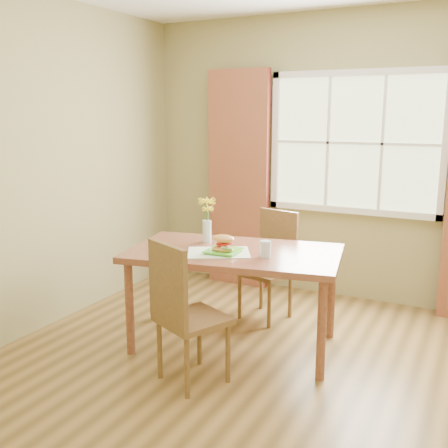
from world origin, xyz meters
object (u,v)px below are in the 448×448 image
chair_far (271,260)px  water_glass (265,249)px  flower_vase (207,216)px  chair_near (182,308)px  dining_table (234,260)px  croissant_sandwich (223,244)px

chair_far → water_glass: bearing=-57.8°
water_glass → flower_vase: (-0.58, 0.20, 0.16)m
flower_vase → chair_far: bearing=60.4°
chair_near → dining_table: bearing=111.9°
chair_far → flower_vase: 0.80m
chair_far → water_glass: (0.26, -0.77, 0.30)m
chair_near → chair_far: bearing=112.6°
chair_near → flower_vase: bearing=132.9°
dining_table → chair_near: 0.71m
dining_table → flower_vase: bearing=146.3°
dining_table → croissant_sandwich: 0.21m
dining_table → chair_far: bearing=77.8°
chair_near → water_glass: (0.32, 0.63, 0.28)m
dining_table → chair_near: bearing=-103.6°
croissant_sandwich → water_glass: 0.31m
chair_near → chair_far: (0.05, 1.40, -0.02)m
chair_far → flower_vase: flower_vase is taller
dining_table → croissant_sandwich: size_ratio=9.48×
chair_near → water_glass: size_ratio=8.28×
dining_table → chair_near: (-0.04, -0.70, -0.15)m
chair_far → water_glass: size_ratio=7.95×
chair_far → dining_table: bearing=-78.2°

